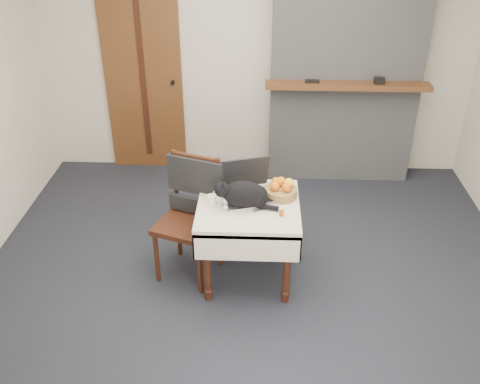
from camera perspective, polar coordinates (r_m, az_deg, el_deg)
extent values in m
plane|color=black|center=(4.49, 1.17, -8.97)|extent=(4.50, 4.50, 0.00)
cube|color=beige|center=(5.69, 1.81, 14.58)|extent=(4.50, 0.02, 2.60)
cube|color=brown|center=(5.89, -10.25, 11.61)|extent=(0.82, 0.05, 2.00)
cube|color=black|center=(5.86, -10.30, 11.52)|extent=(0.06, 0.01, 1.70)
cylinder|color=black|center=(5.79, -7.17, 11.52)|extent=(0.04, 0.06, 0.04)
cube|color=gray|center=(5.61, 11.30, 13.79)|extent=(1.50, 0.30, 2.60)
cube|color=brown|center=(5.44, 11.42, 11.05)|extent=(1.62, 0.18, 0.05)
cube|color=black|center=(5.39, 7.71, 11.62)|extent=(0.14, 0.04, 0.03)
cube|color=black|center=(5.48, 14.63, 11.41)|extent=(0.10, 0.07, 0.06)
cylinder|color=black|center=(4.08, -3.50, -7.92)|extent=(0.06, 0.06, 0.64)
sphere|color=black|center=(4.23, -3.40, -10.47)|extent=(0.07, 0.07, 0.07)
cylinder|color=black|center=(4.07, 5.02, -8.12)|extent=(0.06, 0.06, 0.64)
sphere|color=black|center=(4.22, 4.87, -10.67)|extent=(0.07, 0.07, 0.07)
cylinder|color=black|center=(4.57, -2.79, -3.26)|extent=(0.06, 0.06, 0.64)
sphere|color=black|center=(4.70, -2.72, -5.70)|extent=(0.07, 0.07, 0.07)
cylinder|color=black|center=(4.56, 4.76, -3.43)|extent=(0.06, 0.06, 0.64)
sphere|color=black|center=(4.69, 4.64, -5.86)|extent=(0.07, 0.07, 0.07)
cube|color=beige|center=(4.11, 0.91, -1.61)|extent=(0.78, 0.78, 0.06)
cube|color=beige|center=(3.85, 0.73, -6.03)|extent=(0.78, 0.01, 0.22)
cube|color=beige|center=(4.50, 1.03, -0.20)|extent=(0.78, 0.01, 0.22)
cube|color=beige|center=(4.19, -4.38, -2.76)|extent=(0.01, 0.78, 0.22)
cube|color=beige|center=(4.18, 6.19, -3.00)|extent=(0.01, 0.78, 0.22)
cube|color=#B7B7BC|center=(4.13, 1.02, -0.78)|extent=(0.46, 0.38, 0.02)
cube|color=black|center=(4.12, 1.02, -0.62)|extent=(0.37, 0.28, 0.00)
cube|color=black|center=(4.19, 0.42, 2.07)|extent=(0.40, 0.18, 0.27)
cube|color=#ACC3FC|center=(4.19, 0.43, 2.06)|extent=(0.37, 0.16, 0.24)
ellipsoid|color=black|center=(4.01, 0.38, -0.25)|extent=(0.35, 0.23, 0.21)
ellipsoid|color=black|center=(4.03, 1.79, -0.43)|extent=(0.19, 0.21, 0.17)
sphere|color=black|center=(3.97, -1.97, 0.27)|extent=(0.13, 0.13, 0.12)
ellipsoid|color=white|center=(3.99, -2.53, -0.13)|extent=(0.06, 0.07, 0.06)
ellipsoid|color=white|center=(4.02, -1.52, -0.82)|extent=(0.06, 0.08, 0.08)
cone|color=black|center=(3.91, -1.81, 0.77)|extent=(0.05, 0.05, 0.05)
cone|color=black|center=(3.97, -1.87, 1.26)|extent=(0.05, 0.05, 0.05)
cylinder|color=black|center=(4.01, 2.87, -1.62)|extent=(0.18, 0.07, 0.04)
sphere|color=white|center=(4.01, -1.55, -1.66)|extent=(0.04, 0.04, 0.04)
sphere|color=white|center=(4.08, -1.62, -1.07)|extent=(0.04, 0.04, 0.04)
cylinder|color=white|center=(4.08, -3.01, -0.82)|extent=(0.07, 0.07, 0.08)
cylinder|color=#9E4A13|center=(3.95, 4.44, -2.15)|extent=(0.03, 0.03, 0.06)
cylinder|color=silver|center=(3.92, 4.46, -1.68)|extent=(0.04, 0.04, 0.01)
cylinder|color=#A57042|center=(4.18, 4.39, -0.04)|extent=(0.25, 0.25, 0.07)
sphere|color=orange|center=(4.12, 3.74, 0.60)|extent=(0.07, 0.07, 0.07)
sphere|color=orange|center=(4.11, 5.00, 0.51)|extent=(0.07, 0.07, 0.07)
sphere|color=orange|center=(4.19, 4.41, 1.13)|extent=(0.07, 0.07, 0.07)
sphere|color=#F2F728|center=(4.18, 5.24, 0.98)|extent=(0.07, 0.07, 0.07)
sphere|color=orange|center=(4.18, 3.86, 1.08)|extent=(0.07, 0.07, 0.07)
cube|color=black|center=(4.09, 2.83, -1.26)|extent=(0.14, 0.05, 0.01)
cube|color=black|center=(4.27, -5.63, -3.45)|extent=(0.57, 0.57, 0.04)
cylinder|color=black|center=(4.36, -8.88, -6.82)|extent=(0.04, 0.04, 0.48)
cylinder|color=black|center=(4.20, -4.31, -8.07)|extent=(0.04, 0.04, 0.48)
cylinder|color=black|center=(4.62, -6.52, -4.19)|extent=(0.04, 0.04, 0.48)
cylinder|color=black|center=(4.48, -2.16, -5.26)|extent=(0.04, 0.04, 0.48)
cylinder|color=black|center=(4.36, -6.90, 1.30)|extent=(0.04, 0.04, 0.53)
cylinder|color=black|center=(4.20, -2.30, 0.36)|extent=(0.04, 0.04, 0.53)
cube|color=black|center=(4.22, -4.70, 2.10)|extent=(0.37, 0.16, 0.30)
cube|color=black|center=(4.23, -4.75, 1.78)|extent=(0.46, 0.22, 0.30)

